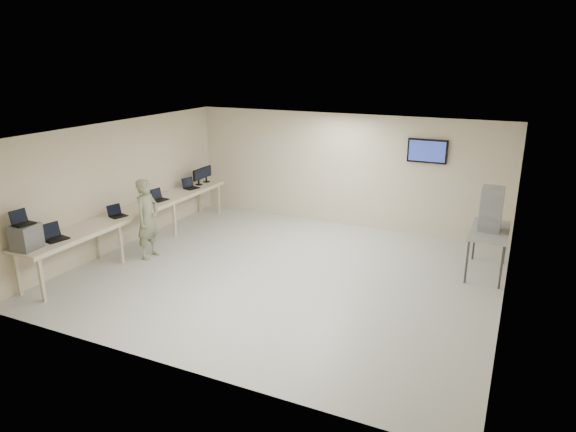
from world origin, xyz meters
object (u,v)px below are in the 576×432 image
at_px(workbench, 137,212).
at_px(side_table, 489,233).
at_px(equipment_box, 26,237).
at_px(soldier, 148,219).

relative_size(workbench, side_table, 3.97).
distance_m(workbench, equipment_box, 2.77).
bearing_deg(side_table, soldier, -162.12).
bearing_deg(equipment_box, workbench, 83.01).
bearing_deg(workbench, soldier, -32.07).
distance_m(soldier, side_table, 6.92).
bearing_deg(soldier, equipment_box, 162.07).
height_order(workbench, soldier, soldier).
xyz_separation_m(equipment_box, soldier, (0.66, 2.37, -0.27)).
height_order(equipment_box, side_table, equipment_box).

